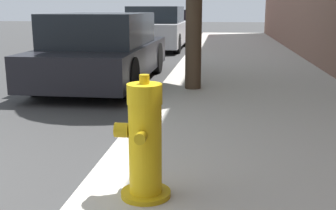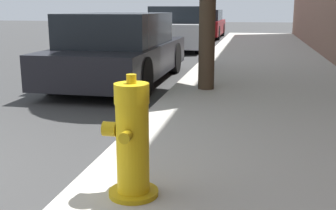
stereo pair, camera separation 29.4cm
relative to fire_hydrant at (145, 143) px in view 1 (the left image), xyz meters
name	(u,v)px [view 1 (the left image)]	position (x,y,z in m)	size (l,w,h in m)	color
fire_hydrant	(145,143)	(0.00, 0.00, 0.00)	(0.39, 0.39, 0.87)	#C39C11
parked_car_near	(104,50)	(-1.72, 5.09, 0.12)	(1.76, 4.40, 1.33)	black
parked_car_mid	(157,29)	(-1.74, 11.82, 0.18)	(1.86, 4.06, 1.46)	#B7B7BC
parked_car_far	(178,24)	(-1.63, 17.63, 0.12)	(1.75, 4.49, 1.31)	maroon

